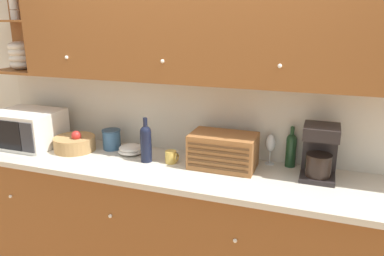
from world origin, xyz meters
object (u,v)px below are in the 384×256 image
wine_glass (271,144)px  coffee_maker (320,151)px  microwave (28,128)px  fruit_basket (75,143)px  bread_box (223,151)px  storage_canister (112,139)px  mug (171,157)px  bowl_stack_on_counter (131,149)px  wine_bottle (146,142)px  second_wine_bottle (291,149)px

wine_glass → coffee_maker: 0.36m
wine_glass → microwave: bearing=-172.5°
wine_glass → coffee_maker: (0.33, -0.14, 0.03)m
fruit_basket → bread_box: (1.19, 0.06, 0.06)m
storage_canister → mug: storage_canister is taller
coffee_maker → bowl_stack_on_counter: bearing=-179.5°
fruit_basket → bowl_stack_on_counter: 0.46m
microwave → wine_bottle: wine_bottle is taller
microwave → storage_canister: bearing=12.3°
fruit_basket → bread_box: bread_box is taller
storage_canister → wine_glass: 1.24m
fruit_basket → storage_canister: size_ratio=2.01×
bread_box → wine_glass: (0.30, 0.17, 0.03)m
microwave → storage_canister: size_ratio=3.19×
microwave → wine_glass: 1.93m
microwave → fruit_basket: bearing=2.9°
mug → bread_box: size_ratio=0.21×
microwave → bread_box: size_ratio=1.12×
wine_bottle → coffee_maker: bearing=5.7°
bread_box → second_wine_bottle: size_ratio=1.56×
wine_bottle → bread_box: (0.55, 0.09, -0.03)m
coffee_maker → second_wine_bottle: bearing=143.5°
bowl_stack_on_counter → wine_bottle: 0.24m
coffee_maker → storage_canister: bearing=178.7°
fruit_basket → coffee_maker: (1.82, 0.09, 0.12)m
fruit_basket → second_wine_bottle: size_ratio=1.10×
coffee_maker → bread_box: bearing=-177.1°
wine_bottle → bread_box: bearing=8.9°
second_wine_bottle → microwave: bearing=-173.0°
fruit_basket → wine_bottle: size_ratio=0.97×
microwave → coffee_maker: bearing=2.9°
microwave → mug: microwave is taller
second_wine_bottle → bowl_stack_on_counter: bearing=-172.7°
coffee_maker → wine_glass: bearing=157.4°
storage_canister → mug: 0.58m
bread_box → mug: bearing=-172.1°
microwave → fruit_basket: microwave is taller
microwave → second_wine_bottle: second_wine_bottle is taller
fruit_basket → second_wine_bottle: (1.63, 0.23, 0.07)m
storage_canister → coffee_maker: bearing=-1.3°
microwave → wine_bottle: bearing=-0.2°
fruit_basket → wine_bottle: wine_bottle is taller
wine_bottle → second_wine_bottle: size_ratio=1.13×
fruit_basket → wine_bottle: bearing=-2.3°
microwave → fruit_basket: (0.43, 0.02, -0.09)m
wine_glass → second_wine_bottle: 0.14m
second_wine_bottle → fruit_basket: bearing=-171.9°
microwave → mug: (1.25, 0.03, -0.10)m
microwave → second_wine_bottle: bearing=7.0°
fruit_basket → mug: fruit_basket is taller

